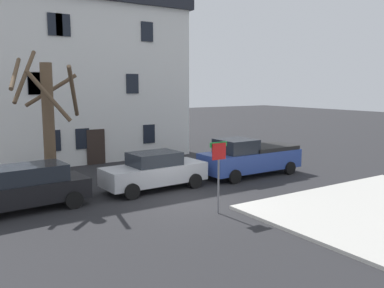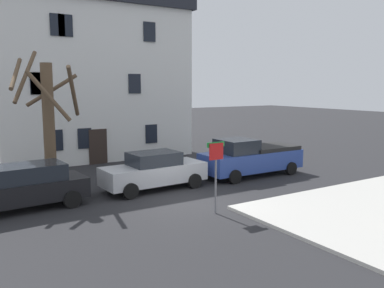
{
  "view_description": "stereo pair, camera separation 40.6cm",
  "coord_description": "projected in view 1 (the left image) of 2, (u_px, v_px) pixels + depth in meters",
  "views": [
    {
      "loc": [
        -8.61,
        -13.4,
        4.67
      ],
      "look_at": [
        1.89,
        2.76,
        1.91
      ],
      "focal_mm": 38.0,
      "sensor_mm": 36.0,
      "label": 1
    },
    {
      "loc": [
        -8.27,
        -13.61,
        4.67
      ],
      "look_at": [
        1.89,
        2.76,
        1.91
      ],
      "focal_mm": 38.0,
      "sensor_mm": 36.0,
      "label": 2
    }
  ],
  "objects": [
    {
      "name": "ground_plane",
      "position": [
        190.0,
        202.0,
        16.43
      ],
      "size": [
        120.0,
        120.0,
        0.0
      ],
      "primitive_type": "plane",
      "color": "#262628"
    },
    {
      "name": "street_sign_pole",
      "position": [
        219.0,
        164.0,
        14.75
      ],
      "size": [
        0.76,
        0.07,
        2.66
      ],
      "color": "slate",
      "rests_on": "ground_plane"
    },
    {
      "name": "bicycle_leaning",
      "position": [
        23.0,
        188.0,
        17.21
      ],
      "size": [
        1.69,
        0.55,
        1.03
      ],
      "color": "black",
      "rests_on": "ground_plane"
    },
    {
      "name": "tree_bare_mid",
      "position": [
        48.0,
        119.0,
        17.51
      ],
      "size": [
        3.17,
        3.13,
        6.23
      ],
      "color": "brown",
      "rests_on": "ground_plane"
    },
    {
      "name": "pickup_truck_blue",
      "position": [
        250.0,
        157.0,
        21.29
      ],
      "size": [
        5.54,
        2.27,
        1.98
      ],
      "color": "#2D4799",
      "rests_on": "ground_plane"
    },
    {
      "name": "car_black_wagon",
      "position": [
        23.0,
        187.0,
        15.27
      ],
      "size": [
        4.85,
        2.34,
        1.71
      ],
      "color": "black",
      "rests_on": "ground_plane"
    },
    {
      "name": "building_main",
      "position": [
        82.0,
        72.0,
        27.3
      ],
      "size": [
        12.52,
        8.38,
        11.02
      ],
      "color": "white",
      "rests_on": "ground_plane"
    },
    {
      "name": "car_silver_sedan",
      "position": [
        155.0,
        171.0,
        18.37
      ],
      "size": [
        4.83,
        2.18,
        1.71
      ],
      "color": "#B7BABF",
      "rests_on": "ground_plane"
    }
  ]
}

